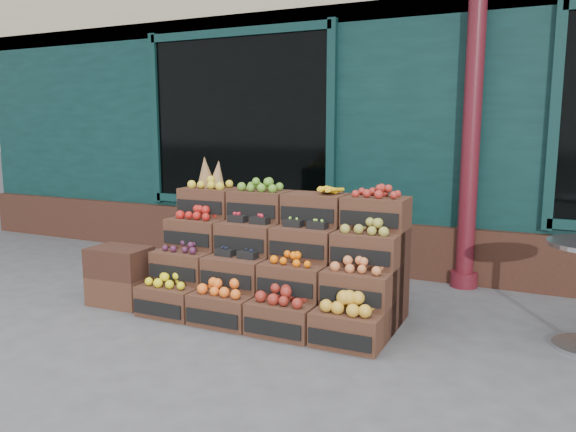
% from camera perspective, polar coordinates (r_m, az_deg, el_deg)
% --- Properties ---
extents(ground, '(60.00, 60.00, 0.00)m').
position_cam_1_polar(ground, '(4.69, -1.55, -11.73)').
color(ground, '#4D4D50').
rests_on(ground, ground).
extents(shop_facade, '(12.00, 6.24, 4.80)m').
position_cam_1_polar(shop_facade, '(9.25, 13.49, 13.45)').
color(shop_facade, black).
rests_on(shop_facade, ground).
extents(crate_display, '(2.22, 1.10, 1.38)m').
position_cam_1_polar(crate_display, '(5.04, -1.21, -5.16)').
color(crate_display, '#46281B').
rests_on(crate_display, ground).
extents(spare_crates, '(0.57, 0.41, 0.55)m').
position_cam_1_polar(spare_crates, '(5.55, -16.69, -5.84)').
color(spare_crates, '#46281B').
rests_on(spare_crates, ground).
extents(shopkeeper, '(0.76, 0.64, 1.77)m').
position_cam_1_polar(shopkeeper, '(7.63, -2.47, 3.24)').
color(shopkeeper, '#175022').
rests_on(shopkeeper, ground).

